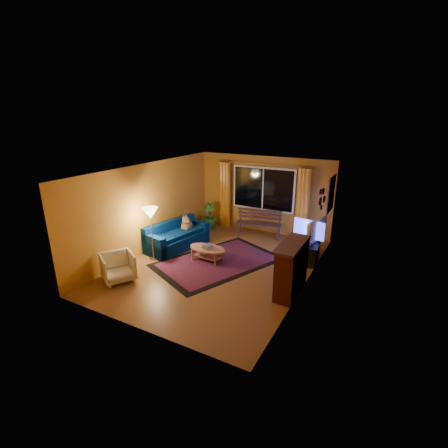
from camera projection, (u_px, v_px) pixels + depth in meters
The scene contains 22 objects.
floor at pixel (219, 265), 8.49m from camera, with size 4.50×6.00×0.02m, color brown.
ceiling at pixel (218, 169), 7.68m from camera, with size 4.50×6.00×0.02m, color white.
wall_back at pixel (263, 195), 10.59m from camera, with size 4.50×0.02×2.50m, color #C4812A.
wall_left at pixel (148, 208), 9.10m from camera, with size 0.02×6.00×2.50m, color #C4812A.
wall_right at pixel (308, 235), 7.07m from camera, with size 0.02×6.00×2.50m, color #C4812A.
window at pixel (263, 189), 10.47m from camera, with size 2.00×0.02×1.30m, color black.
curtain_rod at pixel (263, 164), 10.17m from camera, with size 0.03×0.03×3.20m, color #BF8C3F.
curtain_left at pixel (225, 195), 11.13m from camera, with size 0.36×0.36×2.24m, color orange.
curtain_right at pixel (303, 205), 9.91m from camera, with size 0.36×0.36×2.24m, color orange.
bench at pixel (258, 230), 10.41m from camera, with size 1.42×0.42×0.43m, color #362225.
potted_plant at pixel (209, 216), 11.09m from camera, with size 0.50×0.50×0.90m, color #235B1E.
sofa at pixel (177, 235), 9.48m from camera, with size 0.82×1.91×0.77m, color #021B45.
dog at pixel (187, 223), 9.73m from camera, with size 0.35×0.49×0.53m, color olive, non-canonical shape.
armchair at pixel (118, 266), 7.63m from camera, with size 0.71×0.67×0.73m, color beige.
floor_lamp at pixel (152, 234), 8.61m from camera, with size 0.24×0.24×1.46m, color #BF8C3F.
rug at pixel (218, 262), 8.67m from camera, with size 2.02×3.20×0.02m, color maroon.
coffee_table at pixel (207, 254), 8.69m from camera, with size 1.04×1.04×0.38m, color #B07158.
tv_console at pixel (311, 250), 8.80m from camera, with size 0.42×1.25×0.52m, color black.
television at pixel (313, 230), 8.61m from camera, with size 1.10×0.14×0.63m, color black.
fireplace at pixel (291, 269), 7.05m from camera, with size 0.40×1.20×1.10m, color maroon.
mirror_cluster at pixel (322, 198), 7.99m from camera, with size 0.06×0.60×0.56m, color black, non-canonical shape.
painting at pixel (331, 194), 8.99m from camera, with size 0.04×0.76×0.96m, color #E65721.
Camera 1 is at (3.78, -6.69, 3.77)m, focal length 26.00 mm.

